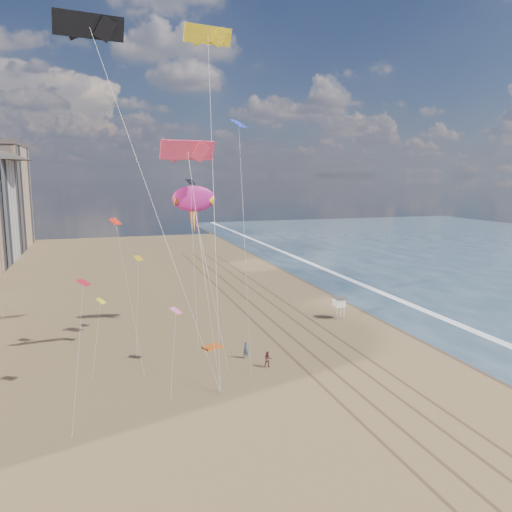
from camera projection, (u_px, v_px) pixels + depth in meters
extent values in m
plane|color=brown|center=(400.00, 443.00, 35.24)|extent=(260.00, 260.00, 0.00)
plane|color=#42301E|center=(360.00, 295.00, 78.52)|extent=(260.00, 260.00, 0.00)
plane|color=white|center=(384.00, 294.00, 79.75)|extent=(260.00, 260.00, 0.00)
cube|color=brown|center=(257.00, 325.00, 63.18)|extent=(0.28, 120.00, 0.01)
cube|color=brown|center=(275.00, 323.00, 63.88)|extent=(0.28, 120.00, 0.01)
cube|color=brown|center=(295.00, 321.00, 64.70)|extent=(0.28, 120.00, 0.01)
cube|color=brown|center=(311.00, 320.00, 65.34)|extent=(0.28, 120.00, 0.01)
cylinder|color=white|center=(337.00, 314.00, 65.26)|extent=(0.10, 0.10, 1.55)
cylinder|color=white|center=(344.00, 313.00, 65.56)|extent=(0.10, 0.10, 1.55)
cylinder|color=white|center=(333.00, 312.00, 66.23)|extent=(0.10, 0.10, 1.55)
cylinder|color=white|center=(340.00, 311.00, 66.53)|extent=(0.10, 0.10, 1.55)
cube|color=white|center=(339.00, 306.00, 65.75)|extent=(1.38, 1.38, 0.10)
cube|color=white|center=(339.00, 302.00, 65.67)|extent=(1.29, 1.29, 0.95)
cube|color=#473D38|center=(339.00, 298.00, 65.58)|extent=(1.55, 1.55, 0.09)
cube|color=#D95512|center=(212.00, 347.00, 54.64)|extent=(2.34, 1.93, 0.23)
ellipsoid|color=#B41B79|center=(194.00, 199.00, 60.31)|extent=(4.86, 0.91, 2.89)
cone|color=#E65B15|center=(179.00, 201.00, 59.84)|extent=(1.30, 1.08, 1.08)
cone|color=yellow|center=(208.00, 200.00, 60.85)|extent=(1.30, 1.08, 1.08)
cylinder|color=silver|center=(209.00, 280.00, 54.49)|extent=(0.03, 0.03, 21.32)
imported|color=slate|center=(246.00, 350.00, 51.42)|extent=(0.66, 0.47, 1.73)
imported|color=brown|center=(268.00, 359.00, 48.98)|extent=(0.95, 0.83, 1.65)
cube|color=black|center=(89.00, 26.00, 47.20)|extent=(6.62, 2.13, 2.24)
cube|color=yellow|center=(208.00, 35.00, 52.26)|extent=(5.31, 1.75, 1.81)
cube|color=#E93354|center=(188.00, 150.00, 47.76)|extent=(5.43, 1.79, 1.85)
plane|color=red|center=(115.00, 221.00, 51.39)|extent=(1.60, 1.57, 0.63)
plane|color=pink|center=(176.00, 311.00, 49.64)|extent=(1.50, 1.51, 0.54)
plane|color=#E2FF1A|center=(101.00, 301.00, 55.33)|extent=(1.32, 1.35, 0.54)
plane|color=black|center=(190.00, 182.00, 58.94)|extent=(1.50, 1.41, 0.65)
plane|color=blue|center=(239.00, 124.00, 51.06)|extent=(2.23, 2.19, 0.88)
plane|color=red|center=(84.00, 282.00, 42.39)|extent=(1.50, 1.52, 0.46)
plane|color=gold|center=(138.00, 258.00, 59.16)|extent=(1.44, 1.39, 0.50)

